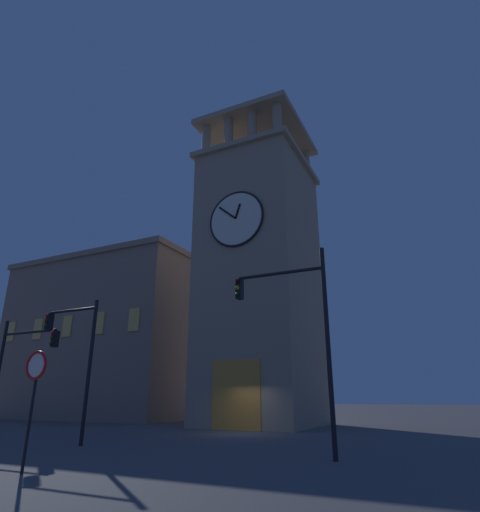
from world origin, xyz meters
TOP-DOWN VIEW (x-y plane):
  - ground_plane at (0.00, 0.00)m, footprint 200.00×200.00m
  - clocktower at (1.09, -5.70)m, footprint 7.74×8.66m
  - adjacent_wing_building at (18.16, -7.12)m, footprint 18.32×7.15m
  - traffic_signal_near at (3.91, 8.25)m, footprint 3.00×0.41m
  - traffic_signal_mid at (8.06, 7.89)m, footprint 3.79×0.41m
  - traffic_signal_far at (-6.11, 7.93)m, footprint 3.42×0.41m
  - no_horn_sign at (-0.54, 13.62)m, footprint 0.78×0.14m

SIDE VIEW (x-z plane):
  - ground_plane at x=0.00m, z-range 0.00..0.00m
  - no_horn_sign at x=-0.54m, z-range 0.87..3.90m
  - traffic_signal_mid at x=8.06m, z-range 0.82..6.32m
  - traffic_signal_near at x=3.91m, z-range 0.95..6.83m
  - traffic_signal_far at x=-6.11m, z-range 0.94..7.77m
  - adjacent_wing_building at x=18.16m, z-range 0.02..14.25m
  - clocktower at x=1.09m, z-range -2.65..23.03m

